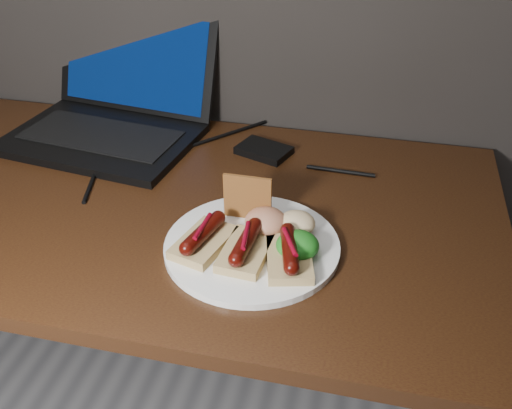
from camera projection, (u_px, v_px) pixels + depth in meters
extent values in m
cube|color=#36210D|center=(132.00, 201.00, 1.11)|extent=(1.40, 0.70, 0.03)
cube|color=#36210D|center=(439.00, 293.00, 1.44)|extent=(0.05, 0.05, 0.72)
cube|color=black|center=(101.00, 139.00, 1.27)|extent=(0.44, 0.32, 0.02)
cube|color=black|center=(101.00, 135.00, 1.27)|extent=(0.36, 0.19, 0.00)
cube|color=black|center=(136.00, 60.00, 1.34)|extent=(0.41, 0.14, 0.23)
cube|color=navy|center=(136.00, 60.00, 1.34)|extent=(0.37, 0.12, 0.20)
cube|color=black|center=(264.00, 150.00, 1.23)|extent=(0.13, 0.11, 0.02)
cylinder|color=black|center=(93.00, 178.00, 1.14)|extent=(0.06, 0.18, 0.01)
cylinder|color=black|center=(227.00, 134.00, 1.30)|extent=(0.15, 0.17, 0.01)
cylinder|color=black|center=(341.00, 171.00, 1.16)|extent=(0.14, 0.01, 0.01)
cylinder|color=white|center=(252.00, 246.00, 0.96)|extent=(0.30, 0.30, 0.01)
cube|color=tan|center=(204.00, 242.00, 0.94)|extent=(0.10, 0.13, 0.02)
cylinder|color=#480C04|center=(203.00, 232.00, 0.93)|extent=(0.05, 0.10, 0.02)
sphere|color=#480C04|center=(187.00, 248.00, 0.89)|extent=(0.03, 0.02, 0.02)
sphere|color=#480C04|center=(218.00, 218.00, 0.96)|extent=(0.03, 0.02, 0.02)
cylinder|color=maroon|center=(203.00, 226.00, 0.92)|extent=(0.01, 0.07, 0.01)
cube|color=tan|center=(246.00, 252.00, 0.92)|extent=(0.08, 0.12, 0.02)
cylinder|color=#480C04|center=(246.00, 242.00, 0.91)|extent=(0.03, 0.10, 0.02)
sphere|color=#480C04|center=(236.00, 260.00, 0.87)|extent=(0.03, 0.02, 0.02)
sphere|color=#480C04|center=(255.00, 225.00, 0.95)|extent=(0.03, 0.02, 0.02)
cylinder|color=maroon|center=(246.00, 235.00, 0.90)|extent=(0.02, 0.07, 0.01)
cube|color=tan|center=(289.00, 258.00, 0.91)|extent=(0.10, 0.13, 0.02)
cylinder|color=#480C04|center=(289.00, 248.00, 0.89)|extent=(0.05, 0.10, 0.02)
sphere|color=#480C04|center=(292.00, 268.00, 0.86)|extent=(0.03, 0.02, 0.02)
sphere|color=#480C04|center=(288.00, 230.00, 0.93)|extent=(0.03, 0.02, 0.02)
cylinder|color=maroon|center=(290.00, 242.00, 0.89)|extent=(0.04, 0.07, 0.01)
cube|color=#A0612C|center=(247.00, 198.00, 0.99)|extent=(0.08, 0.01, 0.08)
ellipsoid|color=#115912|center=(298.00, 245.00, 0.92)|extent=(0.07, 0.07, 0.04)
ellipsoid|color=#A31F10|center=(266.00, 221.00, 0.97)|extent=(0.07, 0.07, 0.04)
ellipsoid|color=silver|center=(297.00, 223.00, 0.97)|extent=(0.06, 0.06, 0.04)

